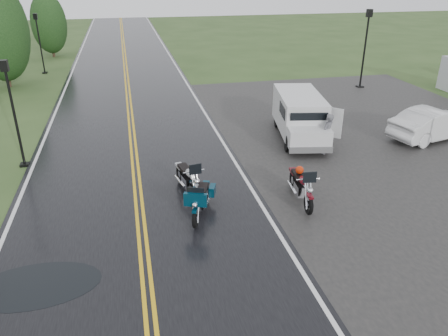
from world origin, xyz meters
name	(u,v)px	position (x,y,z in m)	size (l,w,h in m)	color
ground	(142,239)	(0.00, 0.00, 0.00)	(120.00, 120.00, 0.00)	#2D471E
road	(131,124)	(0.00, 10.00, 0.02)	(8.00, 100.00, 0.04)	black
parking_pad	(393,143)	(11.00, 5.00, 0.01)	(14.00, 24.00, 0.03)	black
motorcycle_red	(309,196)	(5.01, 0.15, 0.67)	(0.83, 2.28, 1.35)	#530912
motorcycle_teal	(195,210)	(1.55, 0.17, 0.62)	(0.76, 2.10, 1.24)	#052C3D
motorcycle_silver	(197,187)	(1.82, 1.54, 0.66)	(0.81, 2.23, 1.31)	#A7AAAF
van_white	(289,130)	(6.20, 5.09, 0.97)	(1.86, 4.95, 1.95)	silver
person_at_van	(327,135)	(7.62, 4.56, 0.83)	(0.61, 0.40, 1.67)	#535359
sedan_white	(434,124)	(12.91, 5.09, 0.69)	(1.46, 4.18, 1.38)	silver
lamp_post_near_left	(14,115)	(-4.13, 6.01, 2.03)	(0.35, 0.35, 4.06)	black
lamp_post_far_left	(40,44)	(-5.68, 22.80, 2.06)	(0.35, 0.35, 4.13)	black
lamp_post_far_right	(365,49)	(14.36, 14.13, 2.37)	(0.41, 0.41, 4.75)	black
tree_left_mid	(1,42)	(-7.31, 19.21, 2.77)	(3.54, 3.54, 5.53)	#1E3D19
tree_left_far	(50,30)	(-5.84, 29.36, 2.20)	(2.86, 2.86, 4.40)	#1E3D19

